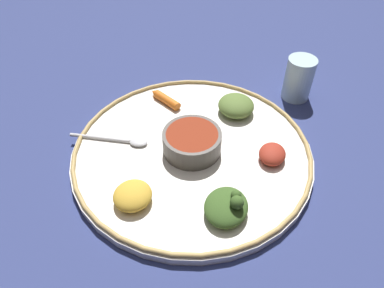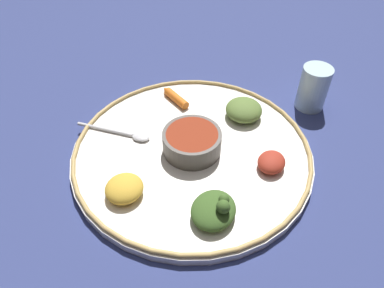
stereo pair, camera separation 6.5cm
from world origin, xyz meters
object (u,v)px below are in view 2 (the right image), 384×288
at_px(center_bowl, 192,141).
at_px(carrot_near_spoon, 175,97).
at_px(greens_pile, 214,210).
at_px(drinking_glass, 313,90).
at_px(spoon, 125,134).

distance_m(center_bowl, carrot_near_spoon, 0.15).
height_order(greens_pile, drinking_glass, drinking_glass).
relative_size(spoon, drinking_glass, 1.61).
bearing_deg(drinking_glass, center_bowl, 35.23).
bearing_deg(carrot_near_spoon, spoon, 54.47).
bearing_deg(center_bowl, greens_pile, 107.75).
bearing_deg(spoon, carrot_near_spoon, -125.53).
height_order(center_bowl, greens_pile, greens_pile).
height_order(greens_pile, carrot_near_spoon, greens_pile).
distance_m(greens_pile, drinking_glass, 0.37).
bearing_deg(center_bowl, drinking_glass, -144.77).
distance_m(spoon, greens_pile, 0.24).
bearing_deg(spoon, greens_pile, 135.94).
bearing_deg(greens_pile, center_bowl, -72.25).
relative_size(greens_pile, drinking_glass, 1.04).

